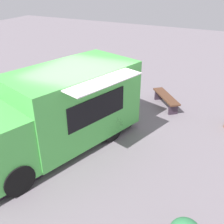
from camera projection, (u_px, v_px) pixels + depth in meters
ground_plane at (86, 139)px, 8.47m from camera, size 40.00×40.00×0.00m
food_truck at (57, 114)px, 7.65m from camera, size 5.74×3.89×2.30m
person_customer at (123, 89)px, 11.18m from camera, size 0.79×0.58×0.89m
plaza_bench at (166, 98)px, 10.37m from camera, size 1.54×1.38×0.46m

